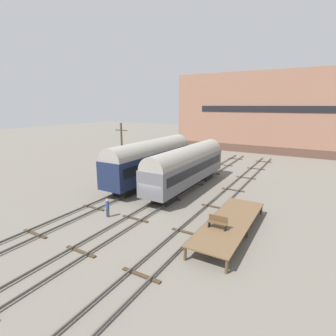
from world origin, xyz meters
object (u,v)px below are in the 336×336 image
Objects in this scene: train_car_grey at (187,165)px; utility_pole at (122,152)px; train_car_navy at (151,159)px; person_worker at (107,206)px; bench at (218,222)px.

utility_pole is (-8.35, -1.46, 1.04)m from train_car_grey.
train_car_navy reaches higher than person_worker.
train_car_navy is at bearing -178.70° from train_car_grey.
bench is (7.33, -9.88, -1.36)m from train_car_grey.
utility_pole is at bearing -158.36° from train_car_navy.
train_car_navy is 9.29× the size of person_worker.
bench is at bearing -38.47° from train_car_navy.
bench is 0.85× the size of person_worker.
train_car_navy is 4.97m from train_car_grey.
utility_pole reaches higher than person_worker.
person_worker is (2.58, -10.61, -2.09)m from train_car_navy.
train_car_navy is at bearing 103.67° from person_worker.
train_car_grey is 10.99× the size of bench.
train_car_navy is at bearing 141.53° from bench.
train_car_navy is 15.78m from bench.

